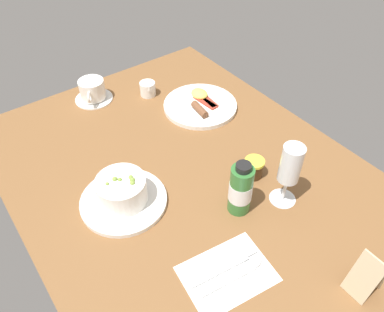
{
  "coord_description": "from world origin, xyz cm",
  "views": [
    {
      "loc": [
        57.79,
        -40.82,
        73.02
      ],
      "look_at": [
        2.39,
        0.33,
        7.49
      ],
      "focal_mm": 35.91,
      "sensor_mm": 36.0,
      "label": 1
    }
  ],
  "objects": [
    {
      "name": "jam_jar",
      "position": [
        11.35,
        13.56,
        2.64
      ],
      "size": [
        5.18,
        5.18,
        5.22
      ],
      "color": "#3C2612",
      "rests_on": "ground_plane"
    },
    {
      "name": "menu_card",
      "position": [
        47.51,
        9.31,
        5.36
      ],
      "size": [
        5.19,
        6.07,
        10.81
      ],
      "color": "tan",
      "rests_on": "ground_plane"
    },
    {
      "name": "breakfast_plate",
      "position": [
        -20.6,
        20.7,
        0.94
      ],
      "size": [
        23.22,
        23.22,
        3.7
      ],
      "color": "white",
      "rests_on": "ground_plane"
    },
    {
      "name": "wine_glass",
      "position": [
        21.76,
        13.78,
        11.18
      ],
      "size": [
        6.49,
        6.49,
        17.11
      ],
      "color": "white",
      "rests_on": "ground_plane"
    },
    {
      "name": "ground_plane",
      "position": [
        0.0,
        0.0,
        -1.5
      ],
      "size": [
        110.0,
        84.0,
        3.0
      ],
      "primitive_type": "cube",
      "color": "brown"
    },
    {
      "name": "porridge_bowl",
      "position": [
        -0.62,
        -18.21,
        3.51
      ],
      "size": [
        21.15,
        21.15,
        8.53
      ],
      "color": "white",
      "rests_on": "ground_plane"
    },
    {
      "name": "sauce_bottle_green",
      "position": [
        17.38,
        3.14,
        6.78
      ],
      "size": [
        5.51,
        5.51,
        14.72
      ],
      "color": "#337233",
      "rests_on": "ground_plane"
    },
    {
      "name": "cutlery_setting",
      "position": [
        29.25,
        -10.0,
        0.25
      ],
      "size": [
        15.96,
        20.18,
        0.9
      ],
      "color": "white",
      "rests_on": "ground_plane"
    },
    {
      "name": "creamer_jug",
      "position": [
        -36.35,
        11.01,
        2.39
      ],
      "size": [
        6.13,
        5.09,
        5.26
      ],
      "color": "white",
      "rests_on": "ground_plane"
    },
    {
      "name": "coffee_cup",
      "position": [
        -44.7,
        -4.61,
        3.38
      ],
      "size": [
        12.12,
        12.12,
        7.01
      ],
      "color": "white",
      "rests_on": "ground_plane"
    }
  ]
}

